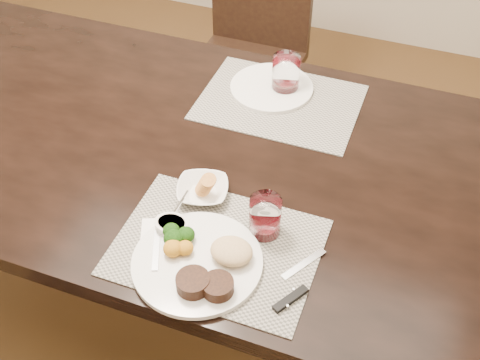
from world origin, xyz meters
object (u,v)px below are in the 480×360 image
at_px(steak_knife, 294,290).
at_px(wine_glass_near, 265,218).
at_px(dinner_plate, 202,262).
at_px(chair_far, 252,43).
at_px(cracker_bowl, 203,190).
at_px(far_plate, 272,87).

distance_m(steak_knife, wine_glass_near, 0.18).
relative_size(dinner_plate, wine_glass_near, 2.88).
height_order(dinner_plate, steak_knife, dinner_plate).
relative_size(chair_far, cracker_bowl, 5.72).
bearing_deg(far_plate, dinner_plate, -84.48).
xyz_separation_m(cracker_bowl, far_plate, (0.02, 0.48, -0.01)).
distance_m(steak_knife, far_plate, 0.73).
relative_size(chair_far, steak_knife, 4.45).
bearing_deg(chair_far, wine_glass_near, -69.18).
bearing_deg(wine_glass_near, cracker_bowl, 162.32).
bearing_deg(far_plate, cracker_bowl, -92.34).
relative_size(dinner_plate, steak_knife, 1.45).
distance_m(cracker_bowl, wine_glass_near, 0.19).
height_order(cracker_bowl, wine_glass_near, wine_glass_near).
relative_size(steak_knife, far_plate, 0.81).
xyz_separation_m(chair_far, cracker_bowl, (0.26, -1.09, 0.27)).
xyz_separation_m(dinner_plate, steak_knife, (0.21, 0.01, -0.01)).
height_order(chair_far, far_plate, chair_far).
bearing_deg(wine_glass_near, dinner_plate, -122.71).
xyz_separation_m(chair_far, steak_knife, (0.55, -1.29, 0.26)).
bearing_deg(far_plate, chair_far, 114.34).
bearing_deg(far_plate, steak_knife, -67.98).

